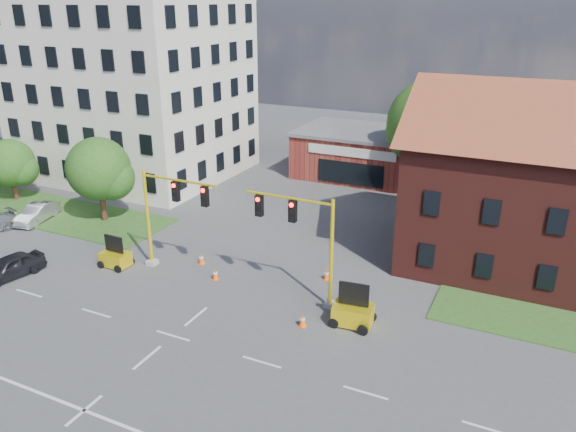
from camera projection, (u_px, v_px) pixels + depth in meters
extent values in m
plane|color=#464649|center=(173.00, 336.00, 27.88)|extent=(120.00, 120.00, 0.00)
cube|color=#25491B|center=(42.00, 210.00, 44.31)|extent=(22.00, 6.00, 0.08)
cube|color=#25491B|center=(574.00, 331.00, 28.20)|extent=(14.00, 4.00, 0.08)
cube|color=beige|center=(131.00, 65.00, 50.78)|extent=(18.00, 15.00, 20.00)
cube|color=maroon|center=(365.00, 155.00, 52.37)|extent=(12.00, 8.00, 4.00)
cube|color=#5A5A5C|center=(366.00, 132.00, 51.59)|extent=(12.40, 8.40, 0.30)
cube|color=silver|center=(351.00, 152.00, 48.53)|extent=(8.00, 0.10, 0.80)
cube|color=black|center=(350.00, 173.00, 49.22)|extent=(6.00, 0.10, 2.00)
cylinder|color=#351E13|center=(428.00, 170.00, 47.19)|extent=(0.44, 0.44, 4.30)
sphere|color=#204615|center=(432.00, 124.00, 45.77)|extent=(7.42, 7.42, 7.42)
sphere|color=#204615|center=(450.00, 137.00, 45.78)|extent=(5.19, 5.19, 5.19)
cylinder|color=#351E13|center=(103.00, 203.00, 41.81)|extent=(0.44, 0.44, 2.88)
sphere|color=#204615|center=(99.00, 169.00, 40.86)|extent=(4.64, 4.64, 4.64)
sphere|color=#204615|center=(112.00, 178.00, 40.98)|extent=(3.25, 3.25, 3.25)
cylinder|color=#351E13|center=(15.00, 187.00, 46.36)|extent=(0.44, 0.44, 2.23)
sphere|color=#204615|center=(10.00, 163.00, 45.63)|extent=(3.91, 3.91, 3.91)
sphere|color=#204615|center=(21.00, 169.00, 45.75)|extent=(2.74, 2.74, 2.74)
cube|color=gray|center=(152.00, 262.00, 35.28)|extent=(0.60, 0.60, 0.30)
cylinder|color=yellow|center=(148.00, 219.00, 34.21)|extent=(0.20, 0.20, 6.20)
cylinder|color=yellow|center=(179.00, 180.00, 32.19)|extent=(5.00, 0.14, 0.14)
cube|color=black|center=(176.00, 191.00, 32.54)|extent=(0.40, 0.32, 1.20)
cube|color=black|center=(205.00, 196.00, 31.74)|extent=(0.40, 0.32, 1.20)
sphere|color=#FF0C07|center=(173.00, 186.00, 32.25)|extent=(0.24, 0.24, 0.24)
cube|color=gray|center=(330.00, 304.00, 30.46)|extent=(0.60, 0.60, 0.30)
cylinder|color=yellow|center=(331.00, 255.00, 29.39)|extent=(0.20, 0.20, 6.20)
cylinder|color=yellow|center=(288.00, 198.00, 29.37)|extent=(5.00, 0.14, 0.14)
cube|color=black|center=(293.00, 211.00, 29.53)|extent=(0.40, 0.32, 1.20)
cube|color=black|center=(259.00, 205.00, 30.33)|extent=(0.40, 0.32, 1.20)
sphere|color=#FF0C07|center=(291.00, 205.00, 29.23)|extent=(0.24, 0.24, 0.24)
cube|color=yellow|center=(116.00, 259.00, 34.90)|extent=(1.76, 1.20, 0.87)
cube|color=black|center=(114.00, 244.00, 34.53)|extent=(1.36, 0.14, 1.06)
cube|color=yellow|center=(353.00, 314.00, 28.63)|extent=(2.13, 1.54, 1.00)
cube|color=black|center=(354.00, 294.00, 28.21)|extent=(1.56, 0.30, 1.22)
cube|color=#FB550D|center=(216.00, 279.00, 33.46)|extent=(0.38, 0.38, 0.04)
cone|color=#FB550D|center=(215.00, 274.00, 33.34)|extent=(0.40, 0.40, 0.70)
cylinder|color=silver|center=(215.00, 273.00, 33.31)|extent=(0.27, 0.27, 0.09)
cube|color=#FB550D|center=(202.00, 263.00, 35.46)|extent=(0.38, 0.38, 0.04)
cone|color=#FB550D|center=(201.00, 259.00, 35.34)|extent=(0.40, 0.40, 0.70)
cylinder|color=silver|center=(201.00, 258.00, 35.31)|extent=(0.27, 0.27, 0.09)
cube|color=#FB550D|center=(302.00, 326.00, 28.69)|extent=(0.38, 0.38, 0.04)
cone|color=#FB550D|center=(302.00, 320.00, 28.57)|extent=(0.40, 0.40, 0.70)
cylinder|color=silver|center=(303.00, 319.00, 28.54)|extent=(0.27, 0.27, 0.09)
cube|color=#FB550D|center=(327.00, 279.00, 33.43)|extent=(0.38, 0.38, 0.04)
cone|color=#FB550D|center=(327.00, 274.00, 33.31)|extent=(0.40, 0.40, 0.70)
cylinder|color=silver|center=(327.00, 273.00, 33.28)|extent=(0.27, 0.27, 0.09)
imported|color=white|center=(497.00, 257.00, 34.46)|extent=(5.97, 3.12, 1.61)
imported|color=black|center=(10.00, 267.00, 33.52)|extent=(2.39, 4.29, 1.38)
imported|color=#96989D|center=(37.00, 213.00, 41.91)|extent=(2.27, 4.21, 1.32)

